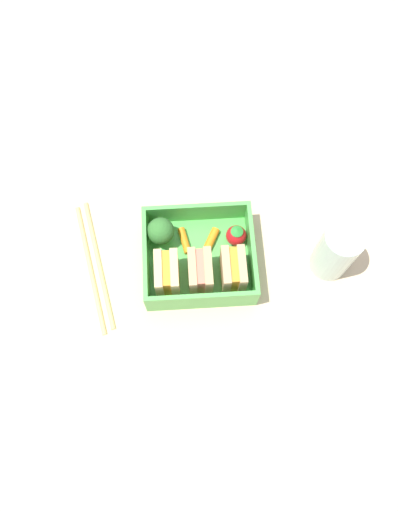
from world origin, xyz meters
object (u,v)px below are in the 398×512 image
at_px(strawberry_far_left, 236,235).
at_px(sandwich_center_left, 200,272).
at_px(carrot_stick_left, 185,241).
at_px(broccoli_floret, 161,231).
at_px(sandwich_left, 233,270).
at_px(chopstick_pair, 95,264).
at_px(sandwich_center, 167,273).
at_px(carrot_stick_far_left, 211,240).
at_px(drinking_glass, 336,251).

bearing_deg(strawberry_far_left, sandwich_center_left, 45.01).
bearing_deg(carrot_stick_left, strawberry_far_left, 179.79).
relative_size(strawberry_far_left, broccoli_floret, 0.71).
xyz_separation_m(sandwich_left, chopstick_pair, (0.20, -0.03, -0.03)).
bearing_deg(sandwich_center_left, chopstick_pair, -12.06).
distance_m(sandwich_left, strawberry_far_left, 0.06).
distance_m(sandwich_left, carrot_stick_left, 0.09).
relative_size(sandwich_center, chopstick_pair, 0.27).
bearing_deg(sandwich_center, strawberry_far_left, -151.27).
bearing_deg(sandwich_center_left, strawberry_far_left, -134.99).
relative_size(sandwich_center_left, strawberry_far_left, 1.50).
xyz_separation_m(sandwich_center, carrot_stick_left, (-0.03, -0.05, -0.02)).
height_order(sandwich_center, carrot_stick_left, sandwich_center).
bearing_deg(strawberry_far_left, carrot_stick_far_left, 0.92).
bearing_deg(chopstick_pair, drinking_glass, 176.98).
xyz_separation_m(sandwich_center_left, drinking_glass, (-0.19, -0.01, 0.01)).
xyz_separation_m(sandwich_center_left, broccoli_floret, (0.05, -0.06, 0.00)).
bearing_deg(broccoli_floret, sandwich_center_left, 130.25).
distance_m(sandwich_left, chopstick_pair, 0.20).
xyz_separation_m(carrot_stick_left, broccoli_floret, (0.03, -0.01, 0.02)).
xyz_separation_m(sandwich_left, carrot_stick_far_left, (0.03, -0.05, -0.02)).
relative_size(broccoli_floret, drinking_glass, 0.51).
relative_size(carrot_stick_far_left, chopstick_pair, 0.18).
bearing_deg(sandwich_left, broccoli_floret, -32.19).
relative_size(sandwich_center_left, broccoli_floret, 1.06).
xyz_separation_m(carrot_stick_far_left, chopstick_pair, (0.17, 0.02, -0.01)).
bearing_deg(carrot_stick_left, sandwich_left, 139.44).
relative_size(sandwich_left, sandwich_center_left, 1.00).
xyz_separation_m(strawberry_far_left, carrot_stick_left, (0.07, -0.00, -0.01)).
xyz_separation_m(sandwich_center_left, strawberry_far_left, (-0.05, -0.05, -0.01)).
height_order(sandwich_center_left, strawberry_far_left, sandwich_center_left).
height_order(strawberry_far_left, chopstick_pair, strawberry_far_left).
relative_size(sandwich_center, carrot_stick_left, 1.37).
distance_m(carrot_stick_far_left, chopstick_pair, 0.17).
distance_m(sandwich_center, carrot_stick_far_left, 0.09).
bearing_deg(carrot_stick_far_left, strawberry_far_left, -179.08).
bearing_deg(carrot_stick_far_left, carrot_stick_left, -1.27).
relative_size(sandwich_left, sandwich_center, 1.00).
bearing_deg(drinking_glass, carrot_stick_left, -11.21).
bearing_deg(sandwich_center_left, broccoli_floret, -49.75).
height_order(sandwich_left, carrot_stick_left, sandwich_left).
bearing_deg(carrot_stick_left, sandwich_center_left, 109.18).
bearing_deg(carrot_stick_far_left, sandwich_center_left, 70.49).
relative_size(strawberry_far_left, carrot_stick_left, 0.91).
height_order(sandwich_left, sandwich_center, same).
bearing_deg(drinking_glass, sandwich_left, 5.84).
height_order(strawberry_far_left, broccoli_floret, broccoli_floret).
height_order(carrot_stick_left, broccoli_floret, broccoli_floret).
height_order(sandwich_center_left, chopstick_pair, sandwich_center_left).
xyz_separation_m(sandwich_left, carrot_stick_left, (0.06, -0.05, -0.02)).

